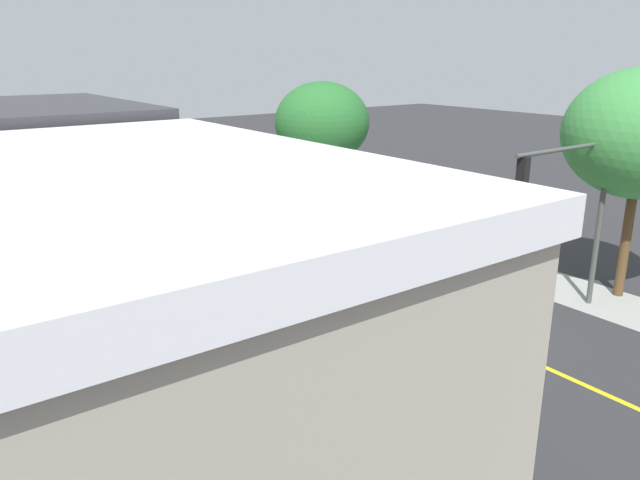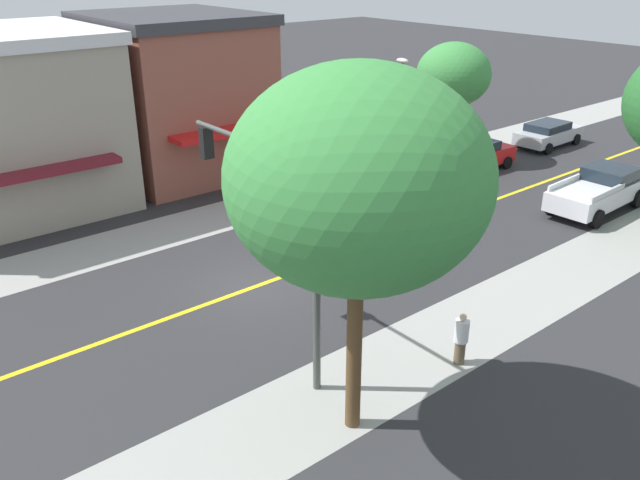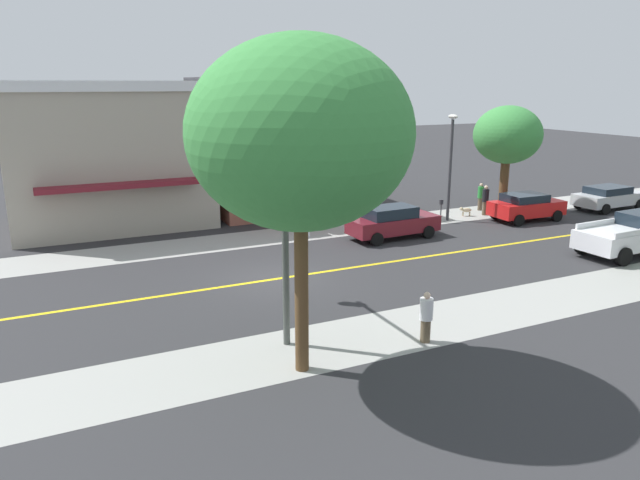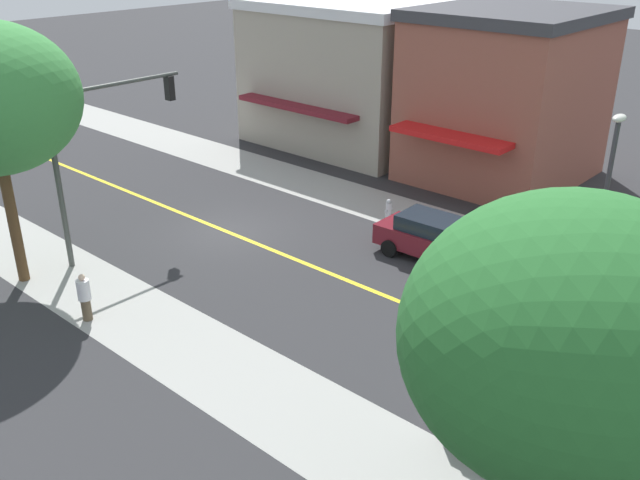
% 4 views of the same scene
% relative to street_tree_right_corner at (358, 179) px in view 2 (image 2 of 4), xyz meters
% --- Properties ---
extents(ground_plane, '(140.00, 140.00, 0.00)m').
position_rel_street_tree_right_corner_xyz_m(ground_plane, '(-7.37, 2.13, -6.26)').
color(ground_plane, '#2D2D30').
extents(sidewalk_left, '(3.10, 126.00, 0.01)m').
position_rel_street_tree_right_corner_xyz_m(sidewalk_left, '(-13.65, 2.13, -6.25)').
color(sidewalk_left, '#9E9E99').
rests_on(sidewalk_left, ground).
extents(sidewalk_right, '(3.10, 126.00, 0.01)m').
position_rel_street_tree_right_corner_xyz_m(sidewalk_right, '(-1.08, 2.13, -6.25)').
color(sidewalk_right, '#9E9E99').
rests_on(sidewalk_right, ground).
extents(road_centerline_stripe, '(0.20, 126.00, 0.00)m').
position_rel_street_tree_right_corner_xyz_m(road_centerline_stripe, '(-7.37, 2.13, -6.25)').
color(road_centerline_stripe, yellow).
rests_on(road_centerline_stripe, ground).
extents(tan_rowhouse, '(9.50, 7.44, 7.79)m').
position_rel_street_tree_right_corner_xyz_m(tan_rowhouse, '(-20.65, 6.71, -2.35)').
color(tan_rowhouse, '#935142').
rests_on(tan_rowhouse, ground).
extents(street_tree_right_corner, '(5.57, 5.57, 8.64)m').
position_rel_street_tree_right_corner_xyz_m(street_tree_right_corner, '(0.00, 0.00, 0.00)').
color(street_tree_right_corner, brown).
rests_on(street_tree_right_corner, ground).
extents(street_tree_left_far, '(3.90, 3.90, 6.24)m').
position_rel_street_tree_right_corner_xyz_m(street_tree_left_far, '(-12.98, 18.72, -1.72)').
color(street_tree_left_far, brown).
rests_on(street_tree_left_far, ground).
extents(fire_hydrant, '(0.44, 0.24, 0.83)m').
position_rel_street_tree_right_corner_xyz_m(fire_hydrant, '(-12.81, 6.00, -5.85)').
color(fire_hydrant, silver).
rests_on(fire_hydrant, ground).
extents(parking_meter, '(0.12, 0.18, 1.27)m').
position_rel_street_tree_right_corner_xyz_m(parking_meter, '(-12.56, 13.95, -5.41)').
color(parking_meter, '#4C4C51').
rests_on(parking_meter, ground).
extents(traffic_light_mast, '(5.40, 0.32, 6.55)m').
position_rel_street_tree_right_corner_xyz_m(traffic_light_mast, '(-3.29, 0.24, -1.87)').
color(traffic_light_mast, '#474C47').
rests_on(traffic_light_mast, ground).
extents(street_lamp, '(0.70, 0.36, 5.84)m').
position_rel_street_tree_right_corner_xyz_m(street_lamp, '(-12.77, 14.59, -2.60)').
color(street_lamp, '#38383D').
rests_on(street_lamp, ground).
extents(red_sedan_left_curb, '(2.21, 4.16, 1.52)m').
position_rel_street_tree_right_corner_xyz_m(red_sedan_left_curb, '(-10.89, 18.53, -5.45)').
color(red_sedan_left_curb, red).
rests_on(red_sedan_left_curb, ground).
extents(silver_sedan_left_curb, '(2.21, 4.65, 1.43)m').
position_rel_street_tree_right_corner_xyz_m(silver_sedan_left_curb, '(-10.98, 25.30, -5.49)').
color(silver_sedan_left_curb, '#B7BABF').
rests_on(silver_sedan_left_curb, ground).
extents(maroon_sedan_left_curb, '(2.06, 4.65, 1.61)m').
position_rel_street_tree_right_corner_xyz_m(maroon_sedan_left_curb, '(-10.78, 9.67, -5.42)').
color(maroon_sedan_left_curb, maroon).
rests_on(maroon_sedan_left_curb, ground).
extents(white_pickup_truck, '(2.48, 5.47, 1.78)m').
position_rel_street_tree_right_corner_xyz_m(white_pickup_truck, '(-3.77, 17.95, -5.35)').
color(white_pickup_truck, silver).
rests_on(white_pickup_truck, ground).
extents(pedestrian_white_shirt, '(0.40, 0.40, 1.57)m').
position_rel_street_tree_right_corner_xyz_m(pedestrian_white_shirt, '(-0.02, 4.01, -5.45)').
color(pedestrian_white_shirt, brown).
rests_on(pedestrian_white_shirt, ground).
extents(pedestrian_green_shirt, '(0.35, 0.35, 1.65)m').
position_rel_street_tree_right_corner_xyz_m(pedestrian_green_shirt, '(-14.13, 18.05, -5.39)').
color(pedestrian_green_shirt, brown).
rests_on(pedestrian_green_shirt, ground).
extents(pedestrian_black_shirt, '(0.38, 0.38, 1.75)m').
position_rel_street_tree_right_corner_xyz_m(pedestrian_black_shirt, '(-12.97, 17.41, -5.34)').
color(pedestrian_black_shirt, brown).
rests_on(pedestrian_black_shirt, ground).
extents(small_dog, '(0.44, 0.71, 0.53)m').
position_rel_street_tree_right_corner_xyz_m(small_dog, '(-13.22, 16.22, -5.91)').
color(small_dog, '#C6B28C').
rests_on(small_dog, ground).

